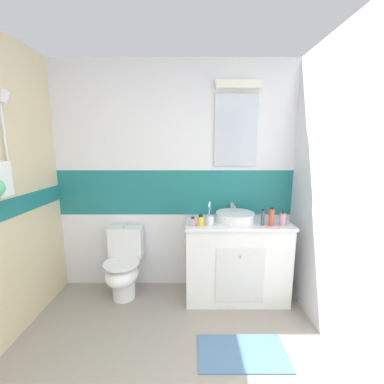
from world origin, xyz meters
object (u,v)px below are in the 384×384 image
perfume_flask_small (193,221)px  toothpaste_tube_upright (262,218)px  sink_basin (235,216)px  lotion_bottle_short (201,221)px  toilet (123,266)px  soap_dispenser (282,219)px  shampoo_bottle_tall (271,217)px  toothbrush_cup (210,219)px

perfume_flask_small → toothpaste_tube_upright: size_ratio=0.55×
sink_basin → lotion_bottle_short: size_ratio=3.93×
sink_basin → toothpaste_tube_upright: 0.29m
toilet → lotion_bottle_short: 1.00m
toilet → lotion_bottle_short: bearing=-11.0°
soap_dispenser → shampoo_bottle_tall: 0.12m
soap_dispenser → toothpaste_tube_upright: size_ratio=0.97×
shampoo_bottle_tall → lotion_bottle_short: size_ratio=1.67×
sink_basin → perfume_flask_small: size_ratio=4.84×
sink_basin → shampoo_bottle_tall: 0.36m
perfume_flask_small → toothpaste_tube_upright: 0.68m
perfume_flask_small → toothpaste_tube_upright: (0.68, 0.01, 0.03)m
toilet → soap_dispenser: bearing=-5.5°
soap_dispenser → toothbrush_cup: bearing=178.3°
shampoo_bottle_tall → perfume_flask_small: 0.76m
toilet → toothbrush_cup: 1.07m
soap_dispenser → perfume_flask_small: (-0.87, -0.00, -0.02)m
toothbrush_cup → perfume_flask_small: bearing=-171.7°
toothpaste_tube_upright → sink_basin: bearing=149.6°
toilet → shampoo_bottle_tall: size_ratio=4.05×
sink_basin → toothpaste_tube_upright: toothpaste_tube_upright is taller
toilet → soap_dispenser: soap_dispenser is taller
perfume_flask_small → lotion_bottle_short: size_ratio=0.81×
sink_basin → shampoo_bottle_tall: (0.32, -0.16, 0.04)m
shampoo_bottle_tall → perfume_flask_small: size_ratio=2.06×
toothbrush_cup → lotion_bottle_short: size_ratio=2.08×
toilet → shampoo_bottle_tall: shampoo_bottle_tall is taller
toilet → lotion_bottle_short: size_ratio=6.77×
sink_basin → toothbrush_cup: toothbrush_cup is taller
soap_dispenser → lotion_bottle_short: 0.79m
shampoo_bottle_tall → sink_basin: bearing=153.5°
lotion_bottle_short → toothpaste_tube_upright: (0.60, 0.01, 0.03)m
soap_dispenser → lotion_bottle_short: (-0.79, -0.00, -0.01)m
soap_dispenser → perfume_flask_small: bearing=-179.7°
sink_basin → toilet: 1.30m
toilet → shampoo_bottle_tall: bearing=-6.1°
sink_basin → lotion_bottle_short: sink_basin is taller
sink_basin → shampoo_bottle_tall: size_ratio=2.35×
perfume_flask_small → toilet: bearing=167.9°
perfume_flask_small → lotion_bottle_short: bearing=-0.8°
toothbrush_cup → shampoo_bottle_tall: bearing=-2.7°
toilet → sink_basin: bearing=-0.0°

